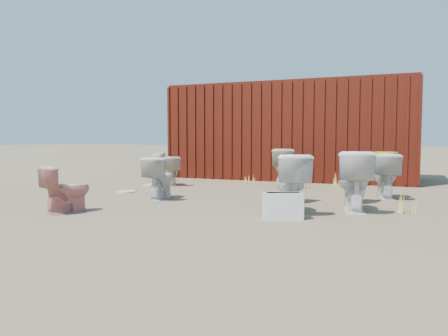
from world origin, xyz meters
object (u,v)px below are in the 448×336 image
at_px(toilet_back_beige_right, 284,168).
at_px(toilet_back_e, 355,179).
at_px(shipping_container, 293,132).
at_px(toilet_back_yellowlid, 385,176).
at_px(toilet_front_c, 291,183).
at_px(toilet_front_a, 160,178).
at_px(toilet_back_beige_left, 172,171).
at_px(toilet_front_maroon, 292,180).
at_px(toilet_back_a, 157,167).
at_px(loose_tank, 283,206).
at_px(toilet_front_e, 354,181).
at_px(toilet_front_pink, 67,189).

height_order(toilet_back_beige_right, toilet_back_e, toilet_back_beige_right).
relative_size(shipping_container, toilet_back_yellowlid, 7.72).
height_order(shipping_container, toilet_front_c, shipping_container).
relative_size(toilet_front_a, toilet_back_beige_left, 1.13).
relative_size(toilet_back_beige_right, toilet_back_yellowlid, 1.05).
height_order(toilet_front_a, toilet_back_yellowlid, toilet_back_yellowlid).
distance_m(toilet_back_beige_left, toilet_back_e, 4.19).
height_order(toilet_front_maroon, toilet_back_yellowlid, toilet_back_yellowlid).
distance_m(toilet_front_a, toilet_back_e, 3.23).
relative_size(toilet_back_a, toilet_back_beige_right, 0.87).
bearing_deg(toilet_back_a, toilet_front_maroon, 140.84).
height_order(shipping_container, toilet_back_beige_left, shipping_container).
height_order(toilet_front_maroon, toilet_back_e, toilet_back_e).
bearing_deg(loose_tank, toilet_front_maroon, 71.89).
relative_size(toilet_front_c, toilet_back_a, 1.16).
distance_m(shipping_container, toilet_front_e, 5.25).
distance_m(toilet_front_a, toilet_front_pink, 1.74).
height_order(toilet_front_maroon, loose_tank, toilet_front_maroon).
distance_m(toilet_front_a, loose_tank, 2.64).
distance_m(toilet_front_maroon, loose_tank, 1.46).
bearing_deg(toilet_back_yellowlid, toilet_front_c, 50.09).
xyz_separation_m(toilet_back_a, toilet_back_yellowlid, (5.05, -0.79, 0.03)).
bearing_deg(toilet_front_maroon, toilet_back_beige_right, -62.58).
distance_m(toilet_front_a, toilet_back_a, 2.81).
height_order(toilet_front_pink, toilet_front_e, toilet_front_e).
bearing_deg(toilet_front_maroon, toilet_back_a, -18.61).
relative_size(toilet_front_c, loose_tank, 1.65).
height_order(shipping_container, toilet_front_maroon, shipping_container).
bearing_deg(loose_tank, toilet_front_e, 26.04).
bearing_deg(toilet_back_beige_left, toilet_back_yellowlid, 141.32).
xyz_separation_m(toilet_front_e, toilet_back_beige_right, (-1.69, 2.49, -0.02)).
bearing_deg(toilet_front_a, toilet_front_pink, 64.24).
height_order(toilet_front_a, toilet_front_e, toilet_front_e).
xyz_separation_m(toilet_back_a, toilet_back_beige_right, (3.02, 0.14, 0.05)).
bearing_deg(shipping_container, loose_tank, -77.13).
bearing_deg(toilet_back_e, toilet_back_beige_right, -48.75).
height_order(toilet_front_e, toilet_back_a, toilet_front_e).
xyz_separation_m(toilet_front_a, toilet_back_beige_right, (1.50, 2.52, 0.05)).
relative_size(shipping_container, toilet_front_c, 7.26).
xyz_separation_m(toilet_front_a, loose_tank, (2.44, -1.00, -0.19)).
distance_m(toilet_front_pink, toilet_back_beige_right, 4.64).
height_order(toilet_front_pink, toilet_back_beige_right, toilet_back_beige_right).
relative_size(shipping_container, toilet_back_e, 7.71).
height_order(shipping_container, toilet_front_a, shipping_container).
relative_size(toilet_front_pink, toilet_back_a, 0.93).
height_order(toilet_front_pink, toilet_back_yellowlid, toilet_back_yellowlid).
distance_m(toilet_front_pink, toilet_back_beige_left, 3.64).
distance_m(toilet_front_c, toilet_back_beige_left, 4.10).
relative_size(toilet_back_a, toilet_back_beige_left, 1.11).
height_order(toilet_front_pink, toilet_back_e, toilet_back_e).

